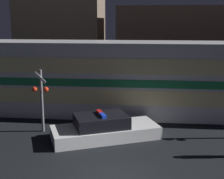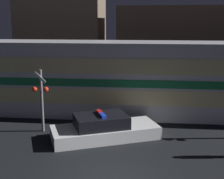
% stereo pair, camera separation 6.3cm
% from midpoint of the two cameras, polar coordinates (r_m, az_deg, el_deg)
% --- Properties ---
extents(train, '(23.25, 2.85, 4.09)m').
position_cam_midpoint_polar(train, '(17.45, 0.88, 2.03)').
color(train, silver).
rests_on(train, ground_plane).
extents(police_car, '(5.11, 3.57, 1.23)m').
position_cam_midpoint_polar(police_car, '(14.17, -1.58, -7.21)').
color(police_car, silver).
rests_on(police_car, ground_plane).
extents(crossing_signal_far, '(0.79, 0.33, 3.00)m').
position_cam_midpoint_polar(crossing_signal_far, '(15.00, -12.94, -1.21)').
color(crossing_signal_far, slate).
rests_on(crossing_signal_far, ground_plane).
extents(building_left, '(6.63, 4.64, 10.49)m').
position_cam_midpoint_polar(building_left, '(26.40, -9.31, 12.45)').
color(building_left, brown).
rests_on(building_left, ground_plane).
extents(building_center, '(11.09, 4.11, 6.28)m').
position_cam_midpoint_polar(building_center, '(25.58, 13.59, 7.54)').
color(building_center, brown).
rests_on(building_center, ground_plane).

